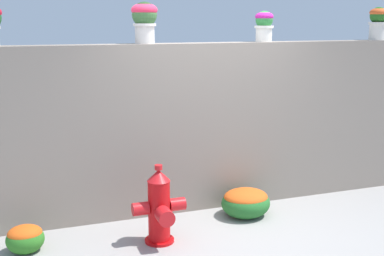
{
  "coord_description": "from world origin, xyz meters",
  "views": [
    {
      "loc": [
        -2.24,
        -4.76,
        2.33
      ],
      "look_at": [
        -0.26,
        0.75,
        1.07
      ],
      "focal_mm": 47.24,
      "sensor_mm": 36.0,
      "label": 1
    }
  ],
  "objects_px": {
    "fire_hydrant": "(160,208)",
    "flower_bush_right": "(246,201)",
    "potted_plant_1": "(144,18)",
    "potted_plant_2": "(264,24)",
    "potted_plant_3": "(378,21)",
    "flower_bush_left": "(25,238)"
  },
  "relations": [
    {
      "from": "potted_plant_2",
      "to": "potted_plant_3",
      "type": "distance_m",
      "value": 1.71
    },
    {
      "from": "fire_hydrant",
      "to": "flower_bush_right",
      "type": "distance_m",
      "value": 1.26
    },
    {
      "from": "potted_plant_1",
      "to": "fire_hydrant",
      "type": "distance_m",
      "value": 2.15
    },
    {
      "from": "potted_plant_2",
      "to": "potted_plant_3",
      "type": "bearing_deg",
      "value": -0.65
    },
    {
      "from": "fire_hydrant",
      "to": "flower_bush_right",
      "type": "xyz_separation_m",
      "value": [
        1.19,
        0.37,
        -0.2
      ]
    },
    {
      "from": "potted_plant_1",
      "to": "flower_bush_right",
      "type": "relative_size",
      "value": 0.79
    },
    {
      "from": "potted_plant_2",
      "to": "fire_hydrant",
      "type": "xyz_separation_m",
      "value": [
        -1.62,
        -0.86,
        -1.89
      ]
    },
    {
      "from": "potted_plant_2",
      "to": "potted_plant_1",
      "type": "bearing_deg",
      "value": -179.92
    },
    {
      "from": "potted_plant_1",
      "to": "potted_plant_2",
      "type": "distance_m",
      "value": 1.53
    },
    {
      "from": "potted_plant_2",
      "to": "flower_bush_left",
      "type": "height_order",
      "value": "potted_plant_2"
    },
    {
      "from": "flower_bush_left",
      "to": "flower_bush_right",
      "type": "distance_m",
      "value": 2.55
    },
    {
      "from": "potted_plant_3",
      "to": "fire_hydrant",
      "type": "xyz_separation_m",
      "value": [
        -3.33,
        -0.84,
        -1.93
      ]
    },
    {
      "from": "potted_plant_2",
      "to": "flower_bush_left",
      "type": "distance_m",
      "value": 3.71
    },
    {
      "from": "potted_plant_3",
      "to": "fire_hydrant",
      "type": "bearing_deg",
      "value": -165.78
    },
    {
      "from": "potted_plant_1",
      "to": "fire_hydrant",
      "type": "relative_size",
      "value": 0.55
    },
    {
      "from": "potted_plant_1",
      "to": "potted_plant_2",
      "type": "height_order",
      "value": "potted_plant_1"
    },
    {
      "from": "potted_plant_3",
      "to": "flower_bush_left",
      "type": "xyz_separation_m",
      "value": [
        -4.69,
        -0.59,
        -2.16
      ]
    },
    {
      "from": "potted_plant_1",
      "to": "flower_bush_left",
      "type": "height_order",
      "value": "potted_plant_1"
    },
    {
      "from": "potted_plant_1",
      "to": "flower_bush_left",
      "type": "bearing_deg",
      "value": -157.28
    },
    {
      "from": "potted_plant_2",
      "to": "flower_bush_left",
      "type": "bearing_deg",
      "value": -168.4
    },
    {
      "from": "potted_plant_2",
      "to": "potted_plant_3",
      "type": "xyz_separation_m",
      "value": [
        1.71,
        -0.02,
        0.04
      ]
    },
    {
      "from": "fire_hydrant",
      "to": "flower_bush_right",
      "type": "height_order",
      "value": "fire_hydrant"
    }
  ]
}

